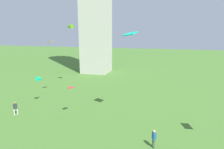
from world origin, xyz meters
The scene contains 7 objects.
person_0 centered at (6.75, 12.01, 1.00)m, with size 0.44×0.53×1.77m.
person_1 centered at (-11.04, 14.95, 0.98)m, with size 0.48×0.52×1.73m.
kite_flying_0 centered at (-10.37, 19.62, 3.80)m, with size 0.88×1.17×0.82m.
kite_flying_1 centered at (-10.09, 29.20, 11.48)m, with size 1.46×1.18×0.94m.
kite_flying_2 centered at (-9.86, 22.29, 9.04)m, with size 0.95×1.13×0.51m.
kite_flying_3 centered at (3.36, 17.36, 10.36)m, with size 1.90×1.74×0.59m.
kite_flying_4 centered at (-3.80, 16.46, 3.80)m, with size 0.83×0.93×0.07m.
Camera 1 is at (7.37, -5.21, 10.67)m, focal length 31.97 mm.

